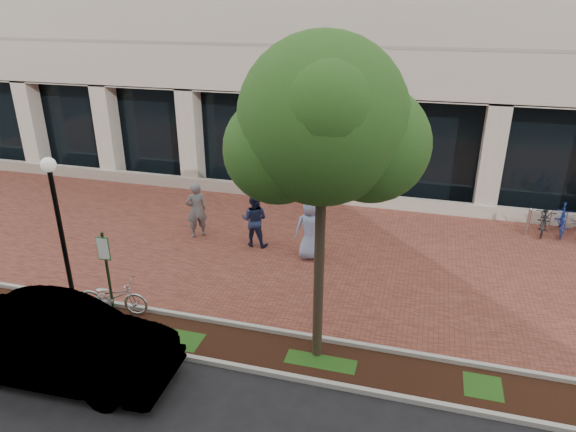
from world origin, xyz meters
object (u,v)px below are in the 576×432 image
(lamppost, at_px, (60,227))
(sedan_near_curb, at_px, (60,343))
(pedestrian_left, at_px, (196,210))
(bollard, at_px, (528,221))
(parking_sign, at_px, (106,263))
(locked_bicycle, at_px, (113,296))
(pedestrian_mid, at_px, (254,220))
(pedestrian_right, at_px, (311,228))
(street_tree, at_px, (326,131))

(lamppost, bearing_deg, sedan_near_curb, -57.40)
(pedestrian_left, height_order, bollard, pedestrian_left)
(parking_sign, height_order, locked_bicycle, parking_sign)
(parking_sign, height_order, pedestrian_mid, parking_sign)
(lamppost, xyz_separation_m, pedestrian_mid, (3.39, 4.84, -1.42))
(lamppost, xyz_separation_m, pedestrian_right, (5.35, 4.47, -1.33))
(bollard, xyz_separation_m, sedan_near_curb, (-10.70, -10.41, 0.30))
(lamppost, relative_size, pedestrian_left, 2.13)
(parking_sign, distance_m, sedan_near_curb, 2.42)
(pedestrian_left, distance_m, sedan_near_curb, 7.29)
(parking_sign, bearing_deg, pedestrian_mid, 61.77)
(lamppost, height_order, sedan_near_curb, lamppost)
(pedestrian_right, xyz_separation_m, bollard, (6.83, 3.63, -0.49))
(pedestrian_mid, distance_m, bollard, 9.39)
(parking_sign, height_order, street_tree, street_tree)
(street_tree, relative_size, locked_bicycle, 3.81)
(parking_sign, bearing_deg, lamppost, 175.77)
(parking_sign, relative_size, sedan_near_curb, 0.47)
(lamppost, bearing_deg, street_tree, -1.23)
(lamppost, height_order, pedestrian_mid, lamppost)
(pedestrian_left, distance_m, bollard, 11.37)
(locked_bicycle, bearing_deg, sedan_near_curb, 179.45)
(pedestrian_left, bearing_deg, bollard, 156.63)
(sedan_near_curb, bearing_deg, pedestrian_right, -31.97)
(street_tree, distance_m, locked_bicycle, 7.26)
(pedestrian_right, relative_size, sedan_near_curb, 0.40)
(parking_sign, bearing_deg, pedestrian_right, 43.31)
(street_tree, height_order, pedestrian_right, street_tree)
(parking_sign, xyz_separation_m, lamppost, (-1.18, 0.01, 0.85))
(pedestrian_left, relative_size, sedan_near_curb, 0.39)
(pedestrian_left, distance_m, pedestrian_right, 4.12)
(lamppost, xyz_separation_m, bollard, (12.18, 8.10, -1.82))
(lamppost, distance_m, bollard, 14.74)
(pedestrian_mid, xyz_separation_m, sedan_near_curb, (-1.90, -7.16, -0.10))
(lamppost, height_order, street_tree, street_tree)
(street_tree, xyz_separation_m, locked_bicycle, (-5.50, 0.21, -4.74))
(lamppost, relative_size, pedestrian_right, 2.05)
(parking_sign, xyz_separation_m, sedan_near_curb, (0.31, -2.31, -0.67))
(parking_sign, xyz_separation_m, pedestrian_right, (4.18, 4.48, -0.48))
(lamppost, height_order, locked_bicycle, lamppost)
(lamppost, distance_m, street_tree, 7.26)
(parking_sign, relative_size, lamppost, 0.56)
(pedestrian_right, bearing_deg, parking_sign, 22.21)
(pedestrian_left, xyz_separation_m, sedan_near_curb, (0.22, -7.29, -0.15))
(lamppost, distance_m, sedan_near_curb, 3.14)
(street_tree, distance_m, pedestrian_right, 6.39)
(lamppost, height_order, bollard, lamppost)
(pedestrian_left, distance_m, pedestrian_mid, 2.13)
(bollard, relative_size, sedan_near_curb, 0.21)
(bollard, bearing_deg, street_tree, -123.83)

